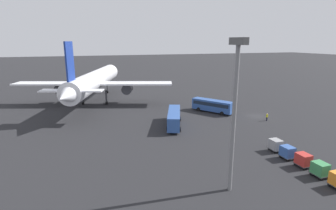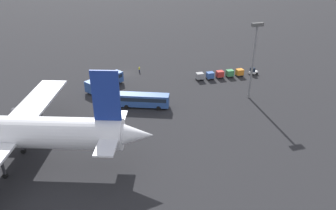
% 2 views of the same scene
% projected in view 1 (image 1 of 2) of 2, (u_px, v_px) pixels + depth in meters
% --- Properties ---
extents(ground_plane, '(600.00, 600.00, 0.00)m').
position_uv_depth(ground_plane, '(256.00, 116.00, 64.57)').
color(ground_plane, '#232326').
extents(airplane, '(50.95, 44.17, 17.93)m').
position_uv_depth(airplane, '(95.00, 81.00, 76.25)').
color(airplane, silver).
rests_on(airplane, ground).
extents(shuttle_bus_near, '(10.50, 8.17, 3.22)m').
position_uv_depth(shuttle_bus_near, '(213.00, 105.00, 67.58)').
color(shuttle_bus_near, '#2D5199').
rests_on(shuttle_bus_near, ground).
extents(shuttle_bus_far, '(12.07, 6.76, 3.30)m').
position_uv_depth(shuttle_bus_far, '(174.00, 117.00, 56.65)').
color(shuttle_bus_far, '#2D5199').
rests_on(shuttle_bus_far, ground).
extents(worker_person, '(0.38, 0.38, 1.74)m').
position_uv_depth(worker_person, '(267.00, 117.00, 60.51)').
color(worker_person, '#1E1E2D').
rests_on(worker_person, ground).
extents(cargo_cart_green, '(2.00, 1.68, 2.06)m').
position_uv_depth(cargo_cart_green, '(320.00, 169.00, 35.32)').
color(cargo_cart_green, '#38383D').
rests_on(cargo_cart_green, ground).
extents(cargo_cart_red, '(2.00, 1.68, 2.06)m').
position_uv_depth(cargo_cart_red, '(303.00, 160.00, 38.09)').
color(cargo_cart_red, '#38383D').
rests_on(cargo_cart_red, ground).
extents(cargo_cart_blue, '(2.00, 1.68, 2.06)m').
position_uv_depth(cargo_cart_blue, '(287.00, 152.00, 40.76)').
color(cargo_cart_blue, '#38383D').
rests_on(cargo_cart_blue, ground).
extents(cargo_cart_grey, '(2.00, 1.68, 2.06)m').
position_uv_depth(cargo_cart_grey, '(276.00, 145.00, 43.58)').
color(cargo_cart_grey, '#38383D').
rests_on(cargo_cart_grey, ground).
extents(light_pole, '(2.80, 0.70, 18.36)m').
position_uv_depth(light_pole, '(235.00, 102.00, 29.86)').
color(light_pole, slate).
rests_on(light_pole, ground).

